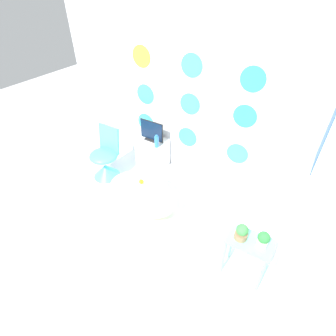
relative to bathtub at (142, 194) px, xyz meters
The scene contains 13 objects.
ground_plane 0.86m from the bathtub, 83.39° to the right, with size 12.00×12.00×0.00m, color silver.
wall_back_dotted 1.53m from the bathtub, 85.16° to the left, with size 4.34×0.05×2.60m.
wall_right 2.07m from the bathtub, ahead, with size 0.06×2.92×2.60m.
rug 0.32m from the bathtub, 104.04° to the right, with size 1.39×0.87×0.01m.
bathtub is the anchor object (origin of this frame).
rubber_duck 0.31m from the bathtub, 47.60° to the right, with size 0.06×0.07×0.07m.
chair 0.95m from the bathtub, 162.36° to the left, with size 0.43×0.43×0.81m.
tv_cabinet 1.00m from the bathtub, 116.46° to the left, with size 0.44×0.34×0.49m.
tv 1.07m from the bathtub, 116.41° to the left, with size 0.40×0.12×0.32m.
vase 0.88m from the bathtub, 109.45° to the left, with size 0.07×0.07×0.20m.
side_table 1.50m from the bathtub, ahead, with size 0.45×0.28×0.54m.
potted_plant_left 1.44m from the bathtub, ahead, with size 0.13×0.13×0.18m.
potted_plant_right 1.64m from the bathtub, ahead, with size 0.11×0.11×0.19m.
Camera 1 is at (1.53, -1.15, 2.64)m, focal length 28.00 mm.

